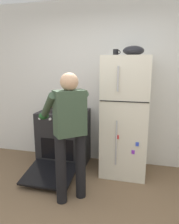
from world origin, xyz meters
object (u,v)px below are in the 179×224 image
object	(u,v)px
mixing_bowl	(133,51)
coffee_mug	(116,52)
person_cook	(69,126)
pepper_mill	(51,103)
red_pot	(72,109)
stove_range	(64,139)
refrigerator	(125,116)

from	to	relation	value
mixing_bowl	coffee_mug	bearing A→B (deg)	169.01
person_cook	mixing_bowl	xyz separation A→B (m)	(0.68, 0.89, 0.91)
coffee_mug	pepper_mill	bearing A→B (deg)	172.44
coffee_mug	pepper_mill	distance (m)	1.41
red_pot	coffee_mug	xyz separation A→B (m)	(0.67, 0.10, 0.86)
person_cook	pepper_mill	distance (m)	1.30
stove_range	person_cook	world-z (taller)	person_cook
red_pot	pepper_mill	distance (m)	0.52
refrigerator	person_cook	xyz separation A→B (m)	(-0.60, -0.89, 0.06)
refrigerator	red_pot	world-z (taller)	refrigerator
red_pot	refrigerator	bearing A→B (deg)	3.36
person_cook	mixing_bowl	distance (m)	1.44
person_cook	mixing_bowl	bearing A→B (deg)	52.55
mixing_bowl	refrigerator	bearing A→B (deg)	-179.78
person_cook	coffee_mug	size ratio (longest dim) A/B	14.28
stove_range	coffee_mug	xyz separation A→B (m)	(0.83, 0.07, 1.40)
person_cook	pepper_mill	world-z (taller)	person_cook
refrigerator	coffee_mug	bearing A→B (deg)	164.17
person_cook	pepper_mill	size ratio (longest dim) A/B	9.64
coffee_mug	mixing_bowl	distance (m)	0.26
red_pot	mixing_bowl	xyz separation A→B (m)	(0.93, 0.05, 0.88)
refrigerator	red_pot	size ratio (longest dim) A/B	5.19
stove_range	red_pot	distance (m)	0.56
person_cook	pepper_mill	xyz separation A→B (m)	(-0.71, 1.09, 0.06)
refrigerator	pepper_mill	distance (m)	1.33
person_cook	refrigerator	bearing A→B (deg)	55.94
refrigerator	person_cook	distance (m)	1.07
mixing_bowl	stove_range	bearing A→B (deg)	-179.05
pepper_mill	stove_range	bearing A→B (deg)	-36.01
stove_range	person_cook	bearing A→B (deg)	-64.85
coffee_mug	pepper_mill	xyz separation A→B (m)	(-1.13, 0.15, -0.83)
refrigerator	mixing_bowl	distance (m)	0.97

